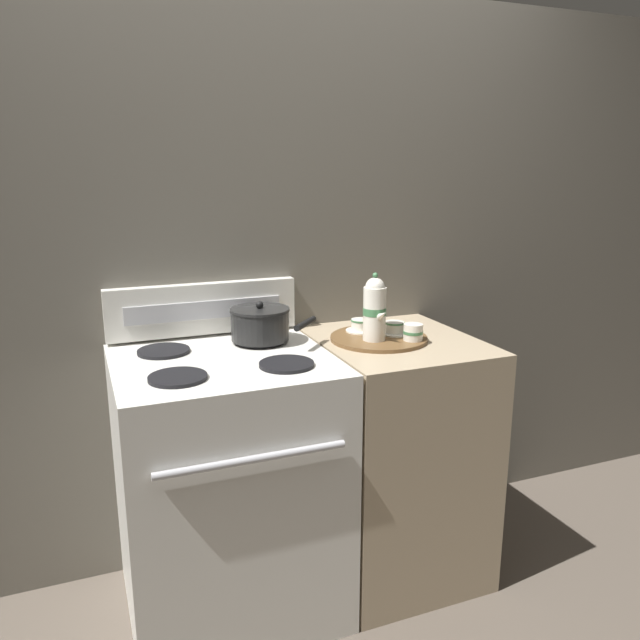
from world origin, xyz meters
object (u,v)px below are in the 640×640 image
creamer_jug (413,332)px  teacup_left (394,328)px  teapot (375,309)px  saucepan (261,324)px  serving_tray (379,338)px  stove (228,485)px  teacup_right (361,325)px

creamer_jug → teacup_left: bearing=102.1°
teapot → creamer_jug: (0.13, -0.06, -0.09)m
saucepan → serving_tray: saucepan is taller
stove → teapot: teapot is taller
teapot → teacup_right: bearing=87.5°
teapot → teacup_left: teapot is taller
teapot → serving_tray: bearing=44.1°
serving_tray → creamer_jug: 0.13m
teacup_left → creamer_jug: 0.10m
stove → saucepan: saucepan is taller
stove → teacup_left: (0.66, 0.03, 0.50)m
serving_tray → creamer_jug: creamer_jug is taller
saucepan → serving_tray: (0.41, -0.13, -0.06)m
saucepan → teacup_left: saucepan is taller
stove → teacup_right: 0.76m
serving_tray → teapot: (-0.04, -0.04, 0.12)m
creamer_jug → saucepan: bearing=156.4°
teapot → stove: bearing=178.2°
teacup_left → teacup_right: 0.13m
stove → saucepan: bearing=39.9°
teacup_right → creamer_jug: (0.12, -0.18, 0.01)m
serving_tray → creamer_jug: bearing=-45.8°
saucepan → teacup_right: 0.39m
serving_tray → stove: bearing=-178.2°
teacup_right → saucepan: bearing=174.2°
teapot → creamer_jug: 0.16m
serving_tray → teacup_left: size_ratio=3.18×
serving_tray → teacup_left: (0.07, 0.01, 0.03)m
teacup_right → creamer_jug: creamer_jug is taller
stove → serving_tray: size_ratio=2.62×
saucepan → serving_tray: size_ratio=0.83×
teapot → teacup_left: bearing=22.4°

